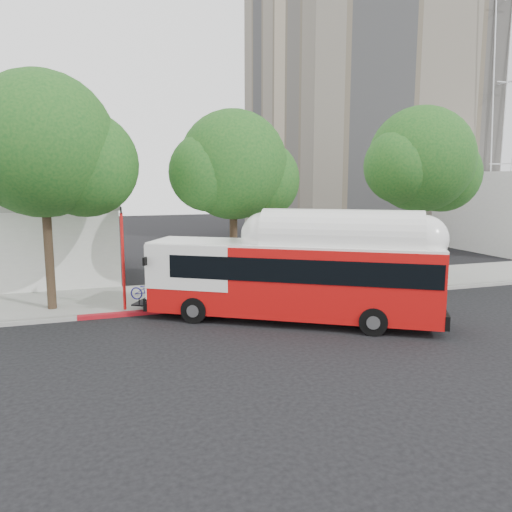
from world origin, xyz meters
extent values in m
plane|color=black|center=(0.00, 0.00, 0.00)|extent=(120.00, 120.00, 0.00)
cube|color=gray|center=(0.00, 6.50, 0.07)|extent=(60.00, 5.00, 0.15)
cube|color=gray|center=(0.00, 3.90, 0.07)|extent=(60.00, 0.30, 0.15)
cube|color=maroon|center=(-3.00, 3.90, 0.08)|extent=(10.00, 0.32, 0.16)
cylinder|color=#2D2116|center=(-9.00, 5.50, 3.04)|extent=(0.36, 0.36, 6.08)
sphere|color=#154B19|center=(-9.00, 5.50, 6.84)|extent=(5.80, 5.80, 5.80)
sphere|color=#154B19|center=(-7.41, 5.70, 6.08)|extent=(4.35, 4.35, 4.35)
cylinder|color=#2D2116|center=(-1.00, 6.00, 2.72)|extent=(0.36, 0.36, 5.44)
sphere|color=#154B19|center=(-1.00, 6.00, 6.12)|extent=(5.00, 5.00, 5.00)
sphere|color=#154B19|center=(0.38, 6.20, 5.44)|extent=(3.75, 3.75, 3.75)
cylinder|color=#2D2116|center=(9.00, 5.80, 2.88)|extent=(0.36, 0.36, 5.76)
sphere|color=#154B19|center=(9.00, 5.80, 6.48)|extent=(5.40, 5.40, 5.40)
sphere|color=#154B19|center=(10.48, 6.00, 5.76)|extent=(4.05, 4.05, 4.05)
cube|color=tan|center=(18.00, 28.00, 17.50)|extent=(18.00, 18.00, 35.00)
cube|color=red|center=(-0.06, 1.12, 1.65)|extent=(10.65, 7.80, 2.66)
cube|color=black|center=(0.33, 0.88, 2.20)|extent=(9.73, 7.27, 0.87)
cube|color=white|center=(-0.06, 1.12, 3.02)|extent=(10.61, 7.74, 0.09)
cube|color=white|center=(1.51, 0.16, 3.26)|extent=(5.97, 4.64, 0.51)
cube|color=black|center=(-5.19, 4.27, 0.46)|extent=(1.49, 1.79, 0.06)
imported|color=navy|center=(-5.19, 4.27, 0.90)|extent=(1.29, 1.63, 0.83)
cylinder|color=red|center=(-6.14, 4.38, 2.07)|extent=(0.12, 0.12, 4.14)
cube|color=black|center=(-6.14, 4.38, 4.25)|extent=(0.05, 0.41, 0.26)
camera|label=1|loc=(-7.24, -16.34, 5.51)|focal=35.00mm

